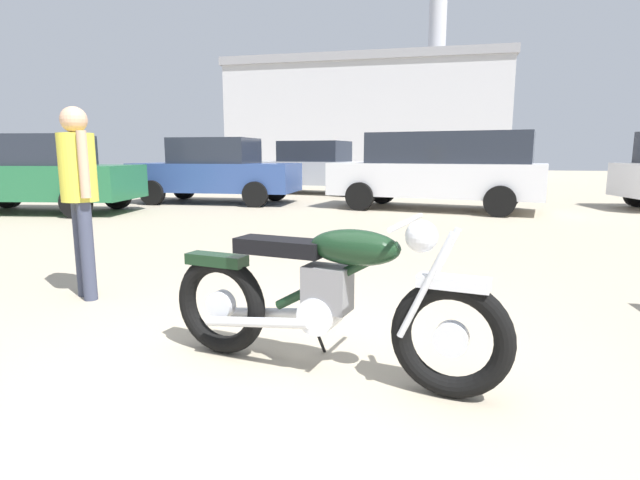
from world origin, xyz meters
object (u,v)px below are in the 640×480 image
(bystander, at_px, (79,183))
(pale_sedan_back, at_px, (37,174))
(silver_sedan_mid, at_px, (315,168))
(blue_hatchback_right, at_px, (440,168))
(dark_sedan_left, at_px, (216,171))
(vintage_motorcycle, at_px, (327,298))

(bystander, relative_size, pale_sedan_back, 0.38)
(silver_sedan_mid, bearing_deg, bystander, -76.73)
(silver_sedan_mid, bearing_deg, pale_sedan_back, -115.62)
(blue_hatchback_right, bearing_deg, pale_sedan_back, 27.72)
(silver_sedan_mid, xyz_separation_m, dark_sedan_left, (-1.69, -3.70, 0.00))
(silver_sedan_mid, relative_size, dark_sedan_left, 1.03)
(bystander, distance_m, blue_hatchback_right, 8.60)
(bystander, bearing_deg, dark_sedan_left, 54.27)
(vintage_motorcycle, bearing_deg, pale_sedan_back, 151.69)
(vintage_motorcycle, distance_m, bystander, 2.68)
(bystander, height_order, silver_sedan_mid, silver_sedan_mid)
(blue_hatchback_right, height_order, pale_sedan_back, blue_hatchback_right)
(vintage_motorcycle, distance_m, silver_sedan_mid, 13.51)
(bystander, relative_size, dark_sedan_left, 0.39)
(vintage_motorcycle, distance_m, blue_hatchback_right, 9.11)
(pale_sedan_back, relative_size, dark_sedan_left, 1.03)
(bystander, relative_size, blue_hatchback_right, 0.34)
(blue_hatchback_right, height_order, dark_sedan_left, blue_hatchback_right)
(bystander, bearing_deg, silver_sedan_mid, 41.05)
(pale_sedan_back, bearing_deg, vintage_motorcycle, -48.02)
(vintage_motorcycle, relative_size, blue_hatchback_right, 0.42)
(silver_sedan_mid, bearing_deg, vintage_motorcycle, -66.78)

